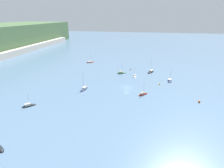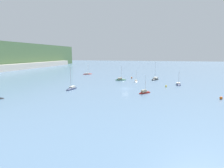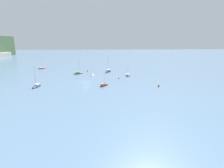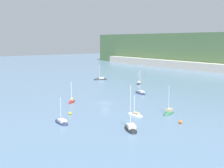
# 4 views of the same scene
# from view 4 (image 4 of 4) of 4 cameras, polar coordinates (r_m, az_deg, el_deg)

# --- Properties ---
(ground_plane) EXTENTS (600.00, 600.00, 0.00)m
(ground_plane) POSITION_cam_4_polar(r_m,az_deg,el_deg) (98.17, -1.27, -3.48)
(ground_plane) COLOR slate
(sailboat_0) EXTENTS (7.36, 5.13, 10.75)m
(sailboat_0) POSITION_cam_4_polar(r_m,az_deg,el_deg) (69.56, 3.43, -8.27)
(sailboat_0) COLOR black
(sailboat_0) RESTS_ON ground_plane
(sailboat_1) EXTENTS (4.24, 6.18, 8.53)m
(sailboat_1) POSITION_cam_4_polar(r_m,az_deg,el_deg) (85.30, 10.35, -5.30)
(sailboat_1) COLOR #2D6647
(sailboat_1) RESTS_ON ground_plane
(sailboat_2) EXTENTS (4.67, 4.68, 7.30)m
(sailboat_2) POSITION_cam_4_polar(r_m,az_deg,el_deg) (100.01, -7.35, -3.25)
(sailboat_2) COLOR maroon
(sailboat_2) RESTS_ON ground_plane
(sailboat_3) EXTENTS (5.58, 2.08, 5.90)m
(sailboat_3) POSITION_cam_4_polar(r_m,az_deg,el_deg) (82.56, 4.25, -5.68)
(sailboat_3) COLOR silver
(sailboat_3) RESTS_ON ground_plane
(sailboat_4) EXTENTS (6.48, 2.58, 6.90)m
(sailboat_4) POSITION_cam_4_polar(r_m,az_deg,el_deg) (75.86, -9.22, -7.01)
(sailboat_4) COLOR #232D4C
(sailboat_4) RESTS_ON ground_plane
(sailboat_5) EXTENTS (6.91, 2.83, 9.70)m
(sailboat_5) POSITION_cam_4_polar(r_m,az_deg,el_deg) (115.10, 5.25, -1.73)
(sailboat_5) COLOR #232D4C
(sailboat_5) RESTS_ON ground_plane
(sailboat_6) EXTENTS (4.89, 5.30, 6.32)m
(sailboat_6) POSITION_cam_4_polar(r_m,az_deg,el_deg) (140.20, 4.94, 0.05)
(sailboat_6) COLOR black
(sailboat_6) RESTS_ON ground_plane
(sailboat_8) EXTENTS (4.41, 7.01, 8.19)m
(sailboat_8) POSITION_cam_4_polar(r_m,az_deg,el_deg) (154.63, -2.14, 0.82)
(sailboat_8) COLOR black
(sailboat_8) RESTS_ON ground_plane
(mooring_buoy_0) EXTENTS (0.74, 0.74, 0.74)m
(mooring_buoy_0) POSITION_cam_4_polar(r_m,az_deg,el_deg) (83.82, -7.66, -5.31)
(mooring_buoy_0) COLOR yellow
(mooring_buoy_0) RESTS_ON ground_plane
(mooring_buoy_2) EXTENTS (0.83, 0.83, 0.83)m
(mooring_buoy_2) POSITION_cam_4_polar(r_m,az_deg,el_deg) (76.12, 12.41, -6.78)
(mooring_buoy_2) COLOR orange
(mooring_buoy_2) RESTS_ON ground_plane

